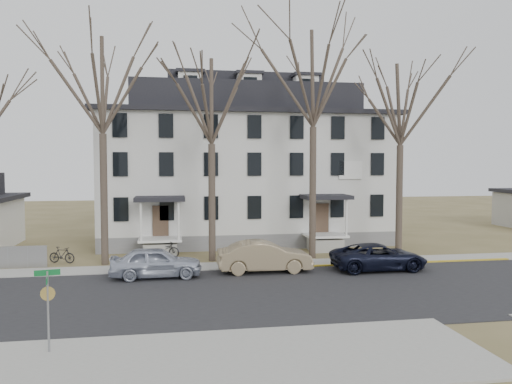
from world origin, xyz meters
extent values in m
plane|color=olive|center=(0.00, 0.00, 0.00)|extent=(120.00, 120.00, 0.00)
cube|color=#27272A|center=(0.00, 2.00, 0.00)|extent=(120.00, 10.00, 0.04)
cube|color=#A09F97|center=(0.00, 8.00, 0.00)|extent=(120.00, 2.00, 0.08)
cube|color=#A09F97|center=(-8.00, -5.00, 0.00)|extent=(20.00, 5.00, 0.08)
cube|color=gold|center=(5.00, 7.10, 0.00)|extent=(14.00, 0.25, 0.06)
cube|color=slate|center=(-2.00, 18.00, 0.50)|extent=(20.00, 10.00, 1.00)
cube|color=silver|center=(-2.00, 18.00, 5.00)|extent=(20.00, 10.00, 8.00)
cube|color=black|center=(-2.00, 18.00, 9.10)|extent=(20.80, 10.80, 0.30)
cube|color=black|center=(-2.00, 18.00, 10.25)|extent=(16.00, 7.00, 2.00)
cube|color=black|center=(-2.00, 18.00, 11.65)|extent=(11.00, 4.50, 0.80)
cube|color=white|center=(-8.00, 12.04, 1.00)|extent=(2.60, 2.00, 0.16)
cube|color=white|center=(2.50, 12.04, 1.00)|extent=(2.60, 2.00, 0.16)
cube|color=white|center=(4.50, 12.92, 5.20)|extent=(1.60, 0.08, 1.20)
cylinder|color=#473B31|center=(-11.00, 9.80, 3.64)|extent=(0.40, 0.40, 7.28)
cylinder|color=#473B31|center=(-5.00, 9.80, 3.38)|extent=(0.40, 0.40, 6.76)
cylinder|color=#473B31|center=(1.00, 9.80, 3.90)|extent=(0.40, 0.40, 7.80)
cylinder|color=#473B31|center=(6.50, 9.80, 3.38)|extent=(0.40, 0.40, 6.76)
imported|color=#B1B9CB|center=(-8.06, 5.88, 0.76)|extent=(4.47, 1.83, 1.52)
imported|color=#8D7A5B|center=(-2.56, 6.26, 0.80)|extent=(4.88, 1.75, 1.60)
imported|color=black|center=(3.47, 5.75, 0.70)|extent=(5.02, 2.33, 1.39)
imported|color=black|center=(-7.76, 11.19, 0.49)|extent=(1.99, 1.29, 0.99)
imported|color=black|center=(-13.41, 10.35, 0.46)|extent=(1.60, 0.92, 0.93)
cylinder|color=gray|center=(-10.88, -3.56, 1.25)|extent=(0.07, 0.07, 2.50)
cube|color=#0C5926|center=(-10.88, -3.56, 2.45)|extent=(0.72, 0.03, 0.17)
cube|color=#0C5926|center=(-10.88, -3.56, 2.25)|extent=(0.03, 0.72, 0.17)
camera|label=1|loc=(-7.21, -18.85, 5.66)|focal=35.00mm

